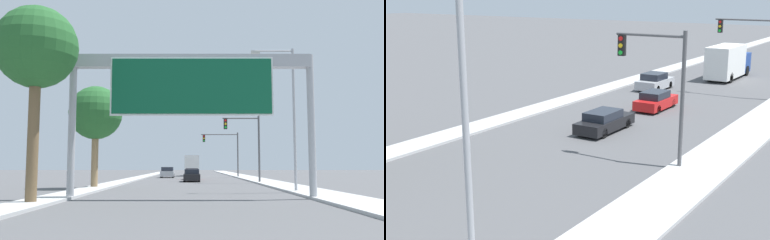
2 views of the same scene
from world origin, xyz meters
TOP-DOWN VIEW (x-y plane):
  - sidewalk_right at (7.75, 60.00)m, footprint 3.00×120.00m
  - median_strip_left at (-7.25, 60.00)m, footprint 2.00×120.00m
  - sign_gantry at (0.00, 17.85)m, footprint 13.30×0.73m
  - car_mid_left at (0.00, 42.16)m, footprint 1.77×4.74m
  - car_near_left at (-3.50, 56.95)m, footprint 1.90×4.25m
  - car_far_right at (0.00, 49.66)m, footprint 1.74×4.24m
  - truck_box_primary at (0.00, 66.29)m, footprint 2.31×8.00m
  - traffic_light_near_intersection at (5.65, 38.00)m, footprint 3.75×0.32m
  - traffic_light_mid_block at (5.02, 58.00)m, footprint 5.51×0.32m
  - palm_tree_foreground at (-7.29, 14.71)m, footprint 3.88×3.88m
  - palm_tree_background at (-7.51, 28.26)m, footprint 4.17×4.17m
  - street_lamp_right at (6.51, 23.45)m, footprint 2.93×0.28m

SIDE VIEW (x-z plane):
  - sidewalk_right at x=7.75m, z-range 0.00..0.15m
  - median_strip_left at x=-7.25m, z-range 0.00..0.15m
  - car_mid_left at x=0.00m, z-range -0.03..1.32m
  - car_far_right at x=0.00m, z-range -0.04..1.35m
  - car_near_left at x=-3.50m, z-range -0.04..1.47m
  - truck_box_primary at x=0.00m, z-range 0.02..3.37m
  - traffic_light_near_intersection at x=5.65m, z-range 1.10..7.90m
  - traffic_light_mid_block at x=5.02m, z-range 1.21..7.79m
  - street_lamp_right at x=6.51m, z-range 0.85..10.51m
  - palm_tree_background at x=-7.51m, z-range 1.83..9.78m
  - sign_gantry at x=0.00m, z-range 2.29..10.08m
  - palm_tree_foreground at x=-7.29m, z-range 2.57..11.83m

